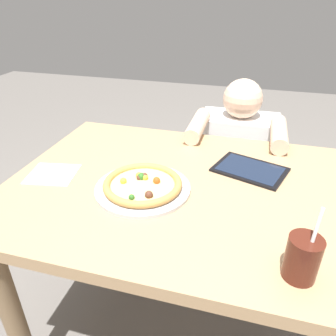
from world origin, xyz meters
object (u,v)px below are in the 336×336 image
object	(u,v)px
pizza_near	(143,186)
diner_seated	(234,176)
drink_cup_colored	(302,258)
tablet	(250,170)

from	to	relation	value
pizza_near	diner_seated	world-z (taller)	diner_seated
drink_cup_colored	tablet	xyz separation A→B (m)	(-0.13, 0.46, -0.05)
drink_cup_colored	diner_seated	world-z (taller)	diner_seated
pizza_near	tablet	bearing A→B (deg)	34.06
diner_seated	drink_cup_colored	bearing A→B (deg)	-78.05
drink_cup_colored	diner_seated	xyz separation A→B (m)	(-0.20, 0.97, -0.38)
tablet	pizza_near	bearing A→B (deg)	-145.94
pizza_near	tablet	xyz separation A→B (m)	(0.33, 0.22, -0.01)
pizza_near	drink_cup_colored	bearing A→B (deg)	-27.76
tablet	diner_seated	world-z (taller)	diner_seated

